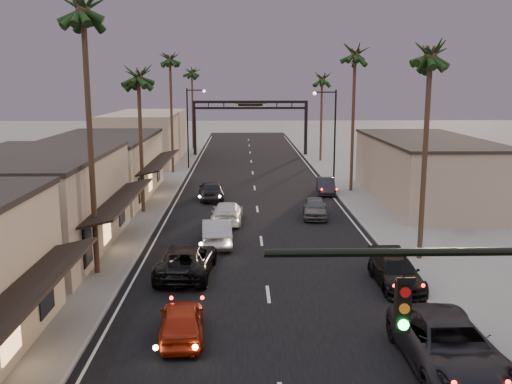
{
  "coord_description": "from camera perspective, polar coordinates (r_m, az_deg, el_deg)",
  "views": [
    {
      "loc": [
        -1.21,
        -6.0,
        9.68
      ],
      "look_at": [
        -0.25,
        31.11,
        2.5
      ],
      "focal_mm": 40.0,
      "sensor_mm": 36.0,
      "label": 1
    }
  ],
  "objects": [
    {
      "name": "ground",
      "position": [
        47.02,
        0.03,
        -0.93
      ],
      "size": [
        200.0,
        200.0,
        0.0
      ],
      "primitive_type": "plane",
      "color": "slate",
      "rests_on": "ground"
    },
    {
      "name": "road",
      "position": [
        51.92,
        -0.12,
        0.21
      ],
      "size": [
        14.0,
        120.0,
        0.02
      ],
      "primitive_type": "cube",
      "color": "black",
      "rests_on": "ground"
    },
    {
      "name": "sidewalk_left",
      "position": [
        59.37,
        -9.49,
        1.47
      ],
      "size": [
        5.0,
        92.0,
        0.12
      ],
      "primitive_type": "cube",
      "color": "slate",
      "rests_on": "ground"
    },
    {
      "name": "sidewalk_right",
      "position": [
        59.76,
        8.87,
        1.55
      ],
      "size": [
        5.0,
        92.0,
        0.12
      ],
      "primitive_type": "cube",
      "color": "slate",
      "rests_on": "ground"
    },
    {
      "name": "storefront_mid",
      "position": [
        34.8,
        -21.26,
        -1.3
      ],
      "size": [
        8.0,
        14.0,
        5.5
      ],
      "primitive_type": "cube",
      "color": "gray",
      "rests_on": "ground"
    },
    {
      "name": "storefront_far",
      "position": [
        49.94,
        -15.13,
        2.3
      ],
      "size": [
        8.0,
        16.0,
        5.0
      ],
      "primitive_type": "cube",
      "color": "#BDB290",
      "rests_on": "ground"
    },
    {
      "name": "storefront_dist",
      "position": [
        72.28,
        -10.91,
        5.44
      ],
      "size": [
        8.0,
        20.0,
        6.0
      ],
      "primitive_type": "cube",
      "color": "gray",
      "rests_on": "ground"
    },
    {
      "name": "building_right",
      "position": [
        48.97,
        16.64,
        2.05
      ],
      "size": [
        8.0,
        18.0,
        5.0
      ],
      "primitive_type": "cube",
      "color": "gray",
      "rests_on": "ground"
    },
    {
      "name": "arch",
      "position": [
        76.12,
        -0.57,
        7.82
      ],
      "size": [
        15.2,
        0.4,
        7.27
      ],
      "color": "black",
      "rests_on": "ground"
    },
    {
      "name": "streetlight_right",
      "position": [
        51.82,
        7.6,
        6.03
      ],
      "size": [
        2.13,
        0.3,
        9.0
      ],
      "color": "black",
      "rests_on": "ground"
    },
    {
      "name": "streetlight_left",
      "position": [
        64.4,
        -6.61,
        7.0
      ],
      "size": [
        2.13,
        0.3,
        9.0
      ],
      "color": "black",
      "rests_on": "ground"
    },
    {
      "name": "palm_lb",
      "position": [
        29.19,
        -16.97,
        17.79
      ],
      "size": [
        3.2,
        3.2,
        15.2
      ],
      "color": "#38281C",
      "rests_on": "ground"
    },
    {
      "name": "palm_lc",
      "position": [
        42.65,
        -11.71,
        11.79
      ],
      "size": [
        3.2,
        3.2,
        12.2
      ],
      "color": "#38281C",
      "rests_on": "ground"
    },
    {
      "name": "palm_ld",
      "position": [
        61.5,
        -8.61,
        13.37
      ],
      "size": [
        3.2,
        3.2,
        14.2
      ],
      "color": "#38281C",
      "rests_on": "ground"
    },
    {
      "name": "palm_ra",
      "position": [
        31.61,
        17.1,
        13.68
      ],
      "size": [
        3.2,
        3.2,
        13.2
      ],
      "color": "#38281C",
      "rests_on": "ground"
    },
    {
      "name": "palm_rb",
      "position": [
        51.02,
        9.9,
        13.86
      ],
      "size": [
        3.2,
        3.2,
        14.2
      ],
      "color": "#38281C",
      "rests_on": "ground"
    },
    {
      "name": "palm_rc",
      "position": [
        70.69,
        6.63,
        11.51
      ],
      "size": [
        3.2,
        3.2,
        12.2
      ],
      "color": "#38281C",
      "rests_on": "ground"
    },
    {
      "name": "palm_far",
      "position": [
        84.31,
        -6.44,
        12.07
      ],
      "size": [
        3.2,
        3.2,
        13.2
      ],
      "color": "#38281C",
      "rests_on": "ground"
    },
    {
      "name": "oncoming_red",
      "position": [
        22.51,
        -7.44,
        -12.65
      ],
      "size": [
        1.97,
        4.25,
        1.41
      ],
      "primitive_type": "imported",
      "rotation": [
        0.0,
        0.0,
        3.22
      ],
      "color": "#9B210B",
      "rests_on": "ground"
    },
    {
      "name": "oncoming_pickup",
      "position": [
        29.34,
        -6.95,
        -6.79
      ],
      "size": [
        3.0,
        5.81,
        1.57
      ],
      "primitive_type": "imported",
      "rotation": [
        0.0,
        0.0,
        3.07
      ],
      "color": "black",
      "rests_on": "ground"
    },
    {
      "name": "oncoming_silver",
      "position": [
        34.51,
        -3.96,
        -3.98
      ],
      "size": [
        2.04,
        5.0,
        1.61
      ],
      "primitive_type": "imported",
      "rotation": [
        0.0,
        0.0,
        3.21
      ],
      "color": "#939398",
      "rests_on": "ground"
    },
    {
      "name": "oncoming_white",
      "position": [
        39.85,
        -2.89,
        -2.05
      ],
      "size": [
        2.24,
        5.11,
        1.46
      ],
      "primitive_type": "imported",
      "rotation": [
        0.0,
        0.0,
        3.1
      ],
      "color": "silver",
      "rests_on": "ground"
    },
    {
      "name": "oncoming_dgrey",
      "position": [
        47.73,
        -4.5,
        0.22
      ],
      "size": [
        2.45,
        5.02,
        1.65
      ],
      "primitive_type": "imported",
      "rotation": [
        0.0,
        0.0,
        3.25
      ],
      "color": "black",
      "rests_on": "ground"
    },
    {
      "name": "curbside_near",
      "position": [
        21.07,
        18.72,
        -14.36
      ],
      "size": [
        2.97,
        6.34,
        1.76
      ],
      "primitive_type": "imported",
      "rotation": [
        0.0,
        0.0,
        0.01
      ],
      "color": "black",
      "rests_on": "ground"
    },
    {
      "name": "curbside_black",
      "position": [
        28.44,
        13.83,
        -7.78
      ],
      "size": [
        2.03,
        4.86,
        1.4
      ],
      "primitive_type": "imported",
      "rotation": [
        0.0,
        0.0,
        0.01
      ],
      "color": "black",
      "rests_on": "ground"
    },
    {
      "name": "curbside_grey",
      "position": [
        41.5,
        5.9,
        -1.58
      ],
      "size": [
        2.1,
        4.39,
        1.45
      ],
      "primitive_type": "imported",
      "rotation": [
        0.0,
        0.0,
        -0.09
      ],
      "color": "#49494E",
      "rests_on": "ground"
    },
    {
      "name": "curbside_far",
      "position": [
        50.48,
        6.99,
        0.61
      ],
      "size": [
        1.77,
        4.31,
        1.39
      ],
      "primitive_type": "imported",
      "rotation": [
        0.0,
        0.0,
        -0.07
      ],
      "color": "black",
      "rests_on": "ground"
    }
  ]
}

